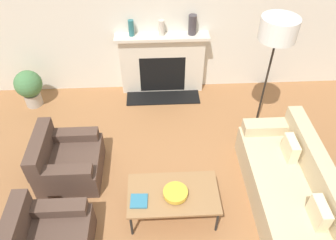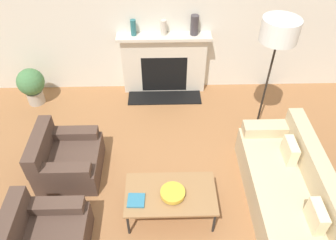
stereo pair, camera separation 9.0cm
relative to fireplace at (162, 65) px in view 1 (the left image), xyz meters
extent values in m
plane|color=#99663D|center=(-0.16, -2.91, -0.55)|extent=(18.00, 18.00, 0.00)
cube|color=silver|center=(-0.16, 0.14, 0.90)|extent=(18.00, 0.06, 2.90)
cube|color=beige|center=(0.00, 0.01, -0.01)|extent=(1.47, 0.20, 1.07)
cube|color=black|center=(0.00, -0.07, -0.16)|extent=(0.81, 0.04, 0.69)
cube|color=black|center=(0.00, -0.27, -0.54)|extent=(1.32, 0.40, 0.02)
cube|color=beige|center=(0.00, -0.02, 0.55)|extent=(1.59, 0.28, 0.05)
cube|color=#CCB78E|center=(1.48, -2.62, -0.32)|extent=(0.83, 2.13, 0.44)
cube|color=#CCB78E|center=(1.80, -2.62, 0.08)|extent=(0.20, 2.13, 0.37)
cube|color=#CCB78E|center=(1.48, -1.66, -0.02)|extent=(0.76, 0.22, 0.16)
cube|color=beige|center=(1.60, -2.14, 0.04)|extent=(0.12, 0.32, 0.28)
cube|color=beige|center=(1.60, -3.09, 0.04)|extent=(0.12, 0.32, 0.28)
cube|color=#4C382D|center=(-1.69, -3.14, 0.01)|extent=(0.18, 0.86, 0.34)
cube|color=#4C382D|center=(-1.35, -2.80, -0.10)|extent=(0.75, 0.18, 0.13)
cube|color=#4C382D|center=(-1.35, -1.95, -0.35)|extent=(0.83, 0.86, 0.38)
cube|color=#4C382D|center=(-1.69, -1.95, 0.01)|extent=(0.18, 0.86, 0.34)
cube|color=#4C382D|center=(-1.35, -2.29, -0.10)|extent=(0.75, 0.18, 0.13)
cube|color=#4C382D|center=(-1.35, -1.61, -0.10)|extent=(0.75, 0.18, 0.13)
cube|color=olive|center=(0.03, -2.64, -0.14)|extent=(1.11, 0.63, 0.03)
cylinder|color=black|center=(-0.48, -2.92, -0.35)|extent=(0.03, 0.03, 0.39)
cylinder|color=black|center=(0.55, -2.92, -0.35)|extent=(0.03, 0.03, 0.39)
cylinder|color=black|center=(-0.48, -2.36, -0.35)|extent=(0.03, 0.03, 0.39)
cylinder|color=black|center=(0.55, -2.36, -0.35)|extent=(0.03, 0.03, 0.39)
cylinder|color=gold|center=(0.06, -2.67, -0.12)|extent=(0.10, 0.10, 0.02)
cylinder|color=gold|center=(0.06, -2.67, -0.08)|extent=(0.30, 0.30, 0.06)
cube|color=teal|center=(-0.38, -2.74, -0.12)|extent=(0.21, 0.20, 0.02)
cylinder|color=black|center=(1.47, -1.15, -0.53)|extent=(0.33, 0.33, 0.03)
cylinder|color=black|center=(1.47, -1.15, 0.31)|extent=(0.03, 0.03, 1.64)
cylinder|color=white|center=(1.47, -1.15, 1.24)|extent=(0.50, 0.50, 0.30)
cylinder|color=#28666B|center=(-0.50, 0.01, 0.71)|extent=(0.09, 0.09, 0.27)
cylinder|color=beige|center=(0.00, 0.01, 0.70)|extent=(0.10, 0.10, 0.26)
cylinder|color=#3D383D|center=(0.50, 0.01, 0.74)|extent=(0.13, 0.13, 0.33)
cylinder|color=#B2A899|center=(-2.30, -0.33, -0.43)|extent=(0.28, 0.28, 0.24)
sphere|color=#477A47|center=(-2.30, -0.33, -0.10)|extent=(0.46, 0.46, 0.46)
camera|label=1|loc=(-0.15, -4.96, 3.20)|focal=35.00mm
camera|label=2|loc=(-0.06, -4.97, 3.20)|focal=35.00mm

